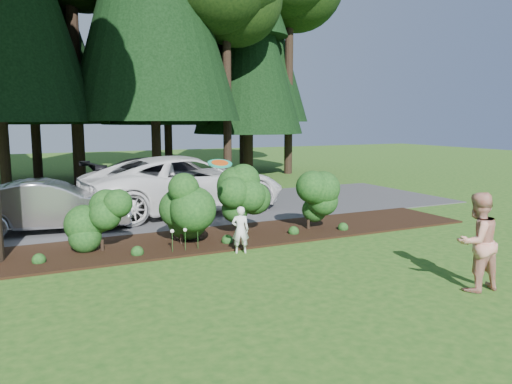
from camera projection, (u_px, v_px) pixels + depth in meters
ground at (241, 281)px, 9.31m from camera, size 80.00×80.00×0.00m
mulch_bed at (186, 242)px, 12.20m from camera, size 16.00×2.50×0.05m
driveway at (145, 213)px, 15.98m from camera, size 22.00×6.00×0.03m
shrub_row at (217, 208)px, 12.32m from camera, size 6.53×1.60×1.61m
lily_cluster at (185, 231)px, 11.25m from camera, size 0.69×0.09×0.57m
car_silver_wagon at (50, 206)px, 13.27m from camera, size 4.29×2.02×1.36m
car_white_suv at (186, 184)px, 16.07m from camera, size 6.80×3.70×1.81m
car_dark_suv at (168, 180)px, 17.65m from camera, size 5.91×3.02×1.64m
child at (240, 230)px, 11.18m from camera, size 0.45×0.37×1.07m
adult at (477, 242)px, 8.71m from camera, size 0.87×0.69×1.75m
frisbee at (220, 163)px, 10.96m from camera, size 0.54×0.53×0.18m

